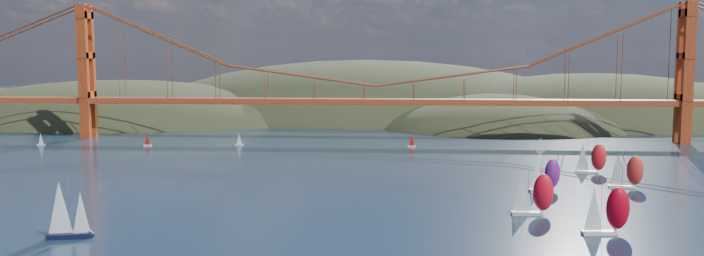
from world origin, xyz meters
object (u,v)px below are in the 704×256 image
object	(u,v)px
sloop_navy	(66,210)
racer_3	(625,171)
racer_5	(590,158)
racer_rwb	(544,174)
racer_1	(605,209)
racer_0	(532,193)

from	to	relation	value
sloop_navy	racer_3	bearing A→B (deg)	10.86
racer_5	racer_rwb	size ratio (longest dim) A/B	1.05
sloop_navy	racer_1	world-z (taller)	sloop_navy
sloop_navy	racer_1	size ratio (longest dim) A/B	1.16
racer_0	racer_5	world-z (taller)	racer_0
racer_0	racer_1	xyz separation A→B (m)	(11.16, -15.31, 0.12)
racer_rwb	racer_5	bearing A→B (deg)	40.54
racer_3	racer_5	world-z (taller)	racer_5
racer_0	racer_rwb	world-z (taller)	racer_0
racer_3	racer_1	bearing A→B (deg)	-103.70
racer_5	racer_0	bearing A→B (deg)	-108.38
sloop_navy	racer_3	distance (m)	134.78
racer_1	racer_rwb	bearing A→B (deg)	87.71
racer_0	racer_1	distance (m)	18.95
racer_1	racer_5	bearing A→B (deg)	70.56
racer_3	racer_5	distance (m)	22.32
racer_3	racer_0	bearing A→B (deg)	-125.20
racer_rwb	sloop_navy	bearing A→B (deg)	-167.87
sloop_navy	racer_5	size ratio (longest dim) A/B	1.23
racer_0	racer_5	bearing A→B (deg)	62.25
racer_0	racer_5	size ratio (longest dim) A/B	1.04
racer_5	sloop_navy	bearing A→B (deg)	-138.18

